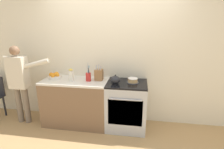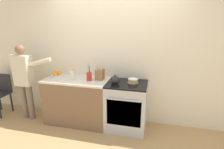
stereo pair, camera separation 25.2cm
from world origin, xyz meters
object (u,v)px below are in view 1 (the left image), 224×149
(person_baker, at_px, (19,79))
(utensil_crock, at_px, (88,76))
(tea_kettle, at_px, (115,80))
(milk_carton, at_px, (71,75))
(fruit_bowl, at_px, (55,76))
(stove_range, at_px, (126,106))
(layer_cake, at_px, (133,81))
(knife_block, at_px, (99,75))

(person_baker, bearing_deg, utensil_crock, -5.66)
(tea_kettle, bearing_deg, milk_carton, 178.37)
(utensil_crock, height_order, fruit_bowl, utensil_crock)
(utensil_crock, bearing_deg, milk_carton, -169.58)
(milk_carton, bearing_deg, tea_kettle, -1.63)
(stove_range, bearing_deg, layer_cake, 17.60)
(fruit_bowl, bearing_deg, layer_cake, -0.91)
(layer_cake, xyz_separation_m, knife_block, (-0.63, 0.06, 0.06))
(layer_cake, height_order, milk_carton, milk_carton)
(knife_block, relative_size, milk_carton, 1.21)
(knife_block, bearing_deg, layer_cake, -5.26)
(fruit_bowl, bearing_deg, milk_carton, -16.60)
(knife_block, relative_size, person_baker, 0.19)
(milk_carton, bearing_deg, layer_cake, 4.63)
(tea_kettle, xyz_separation_m, person_baker, (-1.82, -0.05, -0.06))
(layer_cake, distance_m, tea_kettle, 0.32)
(stove_range, relative_size, knife_block, 3.00)
(stove_range, relative_size, person_baker, 0.58)
(knife_block, height_order, fruit_bowl, knife_block)
(layer_cake, relative_size, utensil_crock, 0.62)
(person_baker, bearing_deg, knife_block, -2.83)
(tea_kettle, distance_m, fruit_bowl, 1.21)
(stove_range, height_order, person_baker, person_baker)
(person_baker, bearing_deg, stove_range, -7.58)
(knife_block, xyz_separation_m, person_baker, (-1.49, -0.22, -0.09))
(tea_kettle, relative_size, milk_carton, 0.84)
(milk_carton, bearing_deg, knife_block, 17.08)
(fruit_bowl, height_order, person_baker, person_baker)
(knife_block, bearing_deg, milk_carton, -162.92)
(stove_range, height_order, fruit_bowl, fruit_bowl)
(tea_kettle, bearing_deg, stove_range, 22.58)
(fruit_bowl, distance_m, person_baker, 0.65)
(utensil_crock, bearing_deg, fruit_bowl, 175.19)
(layer_cake, distance_m, fruit_bowl, 1.49)
(layer_cake, height_order, fruit_bowl, fruit_bowl)
(fruit_bowl, bearing_deg, tea_kettle, -6.53)
(tea_kettle, bearing_deg, person_baker, -178.42)
(tea_kettle, xyz_separation_m, knife_block, (-0.33, 0.17, 0.03))
(layer_cake, bearing_deg, person_baker, -175.58)
(layer_cake, bearing_deg, knife_block, 174.74)
(tea_kettle, bearing_deg, knife_block, 152.84)
(stove_range, xyz_separation_m, knife_block, (-0.53, 0.09, 0.54))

